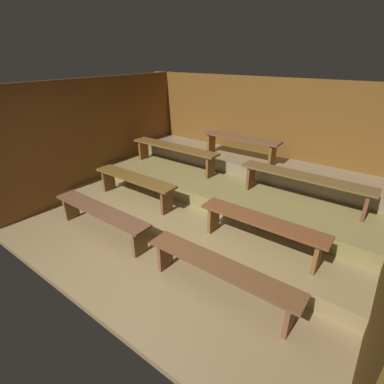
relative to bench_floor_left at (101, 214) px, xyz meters
The scene contains 13 objects.
ground 1.79m from the bench_floor_left, 50.91° to the left, with size 6.01×4.89×0.08m, color olive.
wall_back 3.68m from the bench_floor_left, 72.25° to the left, with size 6.01×0.06×2.24m, color brown.
wall_left 2.18m from the bench_floor_left, 138.67° to the left, with size 0.06×4.89×2.24m, color brown.
platform_lower 2.21m from the bench_floor_left, 60.05° to the left, with size 5.21×2.99×0.23m, color olive.
platform_middle 2.58m from the bench_floor_left, 64.88° to the left, with size 5.21×2.11×0.23m, color olive.
platform_upper 3.13m from the bench_floor_left, 69.41° to the left, with size 5.21×0.95×0.23m, color #806F51.
bench_floor_left is the anchor object (origin of this frame).
bench_floor_right 2.19m from the bench_floor_left, ahead, with size 1.94×0.32×0.46m.
bench_lower_left 0.88m from the bench_floor_left, 97.10° to the left, with size 1.73×0.32×0.46m.
bench_lower_right 2.46m from the bench_floor_left, 20.21° to the left, with size 1.73×0.32×0.46m.
bench_middle_left 2.16m from the bench_floor_left, 96.35° to the left, with size 2.05×0.32×0.46m.
bench_middle_right 3.24m from the bench_floor_left, 40.80° to the left, with size 2.05×0.32×0.46m.
bench_upper_center 3.00m from the bench_floor_left, 71.53° to the left, with size 1.61×0.32×0.46m.
Camera 1 is at (2.40, -1.60, 2.65)m, focal length 27.06 mm.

